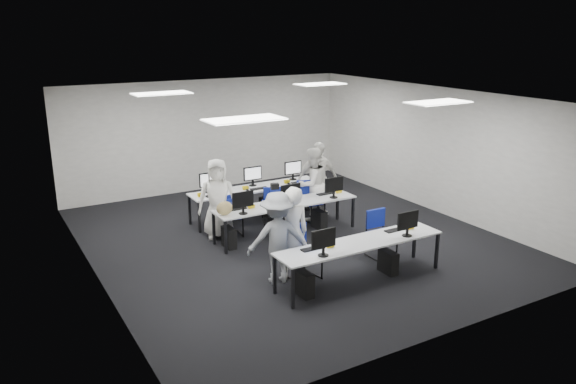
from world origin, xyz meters
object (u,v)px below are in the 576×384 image
desk_front (360,245)px  chair_3 (280,215)px  chair_4 (312,209)px  photographer (277,238)px  chair_1 (381,243)px  chair_2 (231,223)px  student_0 (292,233)px  student_2 (218,199)px  chair_5 (225,221)px  chair_7 (305,205)px  desk_mid (286,205)px  student_3 (317,179)px  student_1 (312,184)px  chair_6 (272,210)px  chair_0 (304,262)px

desk_front → chair_3: size_ratio=3.74×
chair_4 → photographer: 3.40m
chair_1 → chair_2: bearing=128.3°
chair_3 → student_0: student_0 is taller
chair_3 → student_2: student_2 is taller
chair_5 → chair_7: size_ratio=0.83×
chair_2 → chair_3: 1.16m
desk_mid → student_2: 1.46m
chair_7 → photographer: 3.51m
desk_mid → student_0: 2.15m
chair_1 → chair_7: size_ratio=0.94×
chair_3 → chair_4: same height
desk_mid → student_3: 1.55m
desk_mid → student_1: student_1 is taller
student_2 → chair_6: bearing=34.0°
chair_2 → student_2: student_2 is taller
chair_2 → photographer: bearing=-87.3°
chair_7 → student_1: (0.10, -0.13, 0.54)m
chair_1 → chair_6: chair_1 is taller
desk_mid → desk_front: bearing=-90.0°
desk_front → photographer: size_ratio=1.95×
chair_0 → chair_7: (1.75, 2.79, 0.01)m
student_0 → student_3: 3.55m
chair_6 → student_0: bearing=-90.0°
chair_6 → student_2: bearing=-147.9°
student_1 → photographer: 3.43m
chair_0 → chair_1: bearing=-8.5°
student_3 → photographer: student_3 is taller
chair_6 → student_3: size_ratio=0.50×
chair_0 → chair_6: 3.10m
desk_front → chair_6: bearing=87.5°
chair_4 → student_2: bearing=174.8°
chair_3 → student_2: bearing=-168.4°
desk_mid → chair_5: size_ratio=3.95×
chair_5 → chair_7: chair_7 is taller
photographer → chair_5: bearing=-78.0°
chair_5 → student_3: (2.39, -0.01, 0.63)m
chair_5 → student_2: 0.65m
chair_2 → student_1: student_1 is taller
desk_front → chair_4: (1.02, 3.15, -0.41)m
chair_6 → chair_7: chair_7 is taller
desk_mid → student_0: student_0 is taller
chair_0 → student_0: student_0 is taller
desk_front → student_0: (-0.98, 0.69, 0.17)m
student_0 → student_1: 3.25m
student_1 → student_2: (-2.34, 0.03, 0.00)m
chair_3 → student_1: student_1 is taller
chair_3 → chair_5: 1.26m
chair_1 → chair_7: chair_7 is taller
chair_0 → student_2: bearing=89.5°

